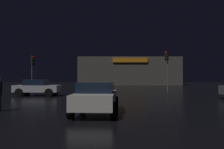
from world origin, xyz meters
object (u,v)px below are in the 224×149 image
at_px(traffic_signal_main, 166,61).
at_px(car_near, 36,87).
at_px(store_building, 128,71).
at_px(traffic_signal_opposite, 32,64).
at_px(car_far, 95,97).

bearing_deg(traffic_signal_main, car_near, -158.46).
height_order(store_building, traffic_signal_opposite, store_building).
bearing_deg(store_building, car_near, -109.31).
distance_m(store_building, traffic_signal_opposite, 27.20).
bearing_deg(store_building, traffic_signal_opposite, -116.61).
bearing_deg(traffic_signal_opposite, store_building, 63.39).
bearing_deg(traffic_signal_main, traffic_signal_opposite, -179.04).
relative_size(store_building, car_far, 5.09).
xyz_separation_m(store_building, car_near, (-10.18, -29.05, -2.11)).
relative_size(traffic_signal_opposite, car_far, 0.98).
bearing_deg(traffic_signal_opposite, car_far, -61.88).
relative_size(store_building, traffic_signal_opposite, 5.21).
xyz_separation_m(store_building, traffic_signal_main, (2.42, -24.07, 0.52)).
bearing_deg(traffic_signal_main, store_building, 95.75).
distance_m(traffic_signal_opposite, car_near, 5.63).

